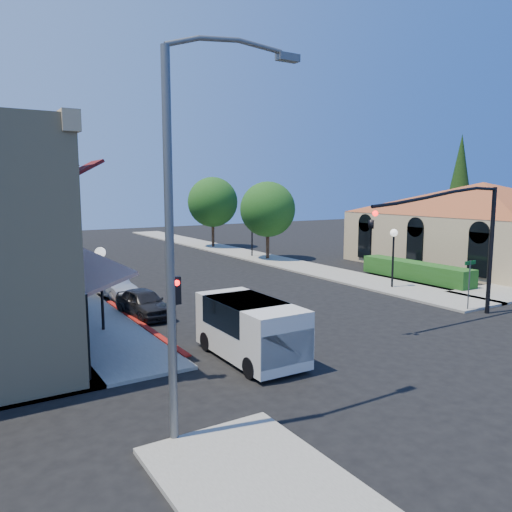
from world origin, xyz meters
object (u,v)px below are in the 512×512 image
lamppost_right_near (394,243)px  parked_car_d (69,261)px  parked_car_c (75,263)px  signal_mast_arm (464,230)px  street_tree_b (213,202)px  street_tree_a (268,209)px  lamppost_right_far (252,226)px  white_van (251,326)px  conifer_far (460,183)px  lamppost_left_near (101,267)px  street_name_sign (469,277)px  parked_car_a (144,303)px  lamppost_left_far (44,238)px  parked_car_b (114,287)px  cobra_streetlight (184,219)px  secondary_signal (175,309)px

lamppost_right_near → parked_car_d: lamppost_right_near is taller
parked_car_c → signal_mast_arm: bearing=-69.1°
street_tree_b → street_tree_a: bearing=-90.0°
lamppost_right_far → white_van: (-13.48, -22.05, -1.54)m
conifer_far → parked_car_c: (-34.20, 6.01, -5.69)m
street_tree_a → lamppost_right_near: size_ratio=1.82×
lamppost_left_near → white_van: lamppost_left_near is taller
street_name_sign → lamppost_right_far: lamppost_right_far is taller
signal_mast_arm → parked_car_a: (-12.06, 8.08, -3.43)m
lamppost_left_near → lamppost_left_far: (0.00, 14.00, 0.00)m
signal_mast_arm → parked_car_b: bearing=133.1°
street_tree_a → parked_car_c: size_ratio=1.41×
parked_car_d → conifer_far: bearing=-16.7°
parked_car_a → parked_car_b: bearing=84.6°
street_tree_b → lamppost_left_far: bearing=-150.0°
street_tree_a → lamppost_left_far: street_tree_a is taller
lamppost_left_far → conifer_far: bearing=-6.3°
lamppost_right_near → lamppost_right_far: bearing=90.0°
street_tree_b → lamppost_right_far: 8.21m
signal_mast_arm → cobra_streetlight: size_ratio=0.86×
street_name_sign → cobra_streetlight: bearing=-165.8°
parked_car_d → street_tree_a: bearing=-18.5°
cobra_streetlight → parked_car_d: size_ratio=2.34×
lamppost_right_far → parked_car_b: bearing=-146.8°
signal_mast_arm → lamppost_left_far: bearing=125.0°
street_tree_b → lamppost_left_near: bearing=-125.8°
parked_car_a → lamppost_left_near: bearing=-151.0°
secondary_signal → parked_car_d: (1.80, 24.59, -1.76)m
street_tree_b → lamppost_left_far: size_ratio=1.97×
signal_mast_arm → parked_car_b: (-12.06, 12.88, -3.48)m
street_tree_b → cobra_streetlight: (-17.95, -34.00, 0.72)m
secondary_signal → lamppost_left_far: bearing=91.4°
white_van → lamppost_right_far: bearing=58.6°
white_van → parked_car_a: bearing=99.1°
parked_car_c → street_tree_b: bearing=20.8°
parked_car_b → parked_car_c: parked_car_c is taller
signal_mast_arm → parked_car_d: signal_mast_arm is taller
secondary_signal → cobra_streetlight: 4.65m
secondary_signal → signal_mast_arm: bearing=0.4°
signal_mast_arm → street_name_sign: (1.64, 0.70, -2.39)m
lamppost_right_near → secondary_signal: bearing=-158.2°
street_tree_a → secondary_signal: street_tree_a is taller
secondary_signal → street_name_sign: bearing=2.9°
conifer_far → cobra_streetlight: bearing=-151.7°
conifer_far → lamppost_right_far: size_ratio=3.08×
parked_car_a → lamppost_right_near: bearing=-11.5°
cobra_streetlight → white_van: cobra_streetlight is taller
lamppost_left_near → lamppost_left_far: bearing=90.0°
street_tree_a → signal_mast_arm: size_ratio=0.81×
street_name_sign → lamppost_left_near: (-16.00, 5.80, 1.04)m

